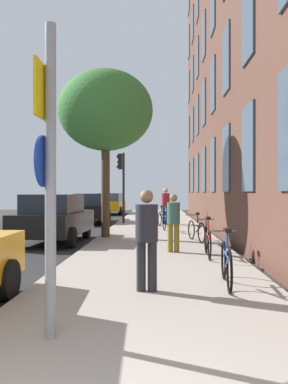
# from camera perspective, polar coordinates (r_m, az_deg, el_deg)

# --- Properties ---
(ground_plane) EXTENTS (41.80, 41.80, 0.00)m
(ground_plane) POSITION_cam_1_polar(r_m,az_deg,el_deg) (17.03, -10.04, -5.77)
(ground_plane) COLOR #332D28
(road_asphalt) EXTENTS (7.00, 38.00, 0.01)m
(road_asphalt) POSITION_cam_1_polar(r_m,az_deg,el_deg) (17.59, -16.77, -5.57)
(road_asphalt) COLOR #232326
(road_asphalt) RESTS_ON ground
(sidewalk) EXTENTS (4.20, 38.00, 0.12)m
(sidewalk) POSITION_cam_1_polar(r_m,az_deg,el_deg) (16.65, 1.88, -5.69)
(sidewalk) COLOR #9E9389
(sidewalk) RESTS_ON ground
(sign_post) EXTENTS (0.16, 0.60, 3.41)m
(sign_post) POSITION_cam_1_polar(r_m,az_deg,el_deg) (4.34, -13.87, 3.99)
(sign_post) COLOR gray
(sign_post) RESTS_ON sidewalk
(traffic_light) EXTENTS (0.43, 0.24, 3.61)m
(traffic_light) POSITION_cam_1_polar(r_m,az_deg,el_deg) (19.98, -3.32, 2.53)
(traffic_light) COLOR black
(traffic_light) RESTS_ON sidewalk
(tree_near) EXTENTS (3.35, 3.35, 5.90)m
(tree_near) POSITION_cam_1_polar(r_m,az_deg,el_deg) (14.07, -5.67, 11.74)
(tree_near) COLOR #4C3823
(tree_near) RESTS_ON sidewalk
(bicycle_0) EXTENTS (0.42, 1.72, 0.99)m
(bicycle_0) POSITION_cam_1_polar(r_m,az_deg,el_deg) (6.77, 12.01, -10.19)
(bicycle_0) COLOR black
(bicycle_0) RESTS_ON sidewalk
(bicycle_1) EXTENTS (0.42, 1.77, 0.99)m
(bicycle_1) POSITION_cam_1_polar(r_m,az_deg,el_deg) (9.71, 9.34, -7.09)
(bicycle_1) COLOR black
(bicycle_1) RESTS_ON sidewalk
(bicycle_2) EXTENTS (0.53, 1.58, 0.93)m
(bicycle_2) POSITION_cam_1_polar(r_m,az_deg,el_deg) (12.68, 7.70, -5.55)
(bicycle_2) COLOR black
(bicycle_2) RESTS_ON sidewalk
(bicycle_3) EXTENTS (0.46, 1.61, 0.90)m
(bicycle_3) POSITION_cam_1_polar(r_m,az_deg,el_deg) (15.61, 3.36, -4.56)
(bicycle_3) COLOR black
(bicycle_3) RESTS_ON sidewalk
(bicycle_4) EXTENTS (0.56, 1.68, 0.95)m
(bicycle_4) POSITION_cam_1_polar(r_m,az_deg,el_deg) (18.60, 2.70, -3.76)
(bicycle_4) COLOR black
(bicycle_4) RESTS_ON sidewalk
(pedestrian_0) EXTENTS (0.39, 0.39, 1.62)m
(pedestrian_0) POSITION_cam_1_polar(r_m,az_deg,el_deg) (6.22, 0.40, -6.07)
(pedestrian_0) COLOR #26262D
(pedestrian_0) RESTS_ON sidewalk
(pedestrian_1) EXTENTS (0.49, 0.49, 1.53)m
(pedestrian_1) POSITION_cam_1_polar(r_m,az_deg,el_deg) (10.28, 4.35, -3.96)
(pedestrian_1) COLOR olive
(pedestrian_1) RESTS_ON sidewalk
(pedestrian_2) EXTENTS (0.57, 0.57, 1.80)m
(pedestrian_2) POSITION_cam_1_polar(r_m,az_deg,el_deg) (19.39, 3.20, -1.68)
(pedestrian_2) COLOR navy
(pedestrian_2) RESTS_ON sidewalk
(car_1) EXTENTS (2.01, 3.99, 1.62)m
(car_1) POSITION_cam_1_polar(r_m,az_deg,el_deg) (13.34, -13.04, -3.73)
(car_1) COLOR black
(car_1) RESTS_ON road_asphalt
(car_2) EXTENTS (1.92, 4.54, 1.62)m
(car_2) POSITION_cam_1_polar(r_m,az_deg,el_deg) (21.51, -7.84, -2.32)
(car_2) COLOR black
(car_2) RESTS_ON road_asphalt
(car_3) EXTENTS (2.04, 4.07, 1.62)m
(car_3) POSITION_cam_1_polar(r_m,az_deg,el_deg) (29.75, -4.92, -1.69)
(car_3) COLOR orange
(car_3) RESTS_ON road_asphalt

